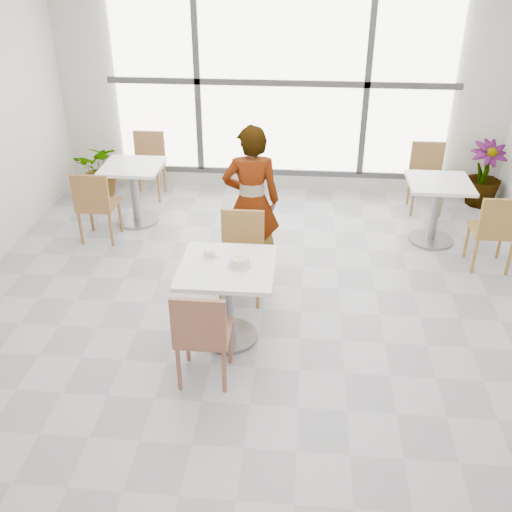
# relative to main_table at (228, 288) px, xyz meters

# --- Properties ---
(floor) EXTENTS (7.00, 7.00, 0.00)m
(floor) POSITION_rel_main_table_xyz_m (0.27, 0.04, -0.52)
(floor) COLOR #9E9EA5
(floor) RESTS_ON ground
(wall_back) EXTENTS (6.00, 0.00, 6.00)m
(wall_back) POSITION_rel_main_table_xyz_m (0.27, 3.54, 0.98)
(wall_back) COLOR silver
(wall_back) RESTS_ON ground
(window) EXTENTS (4.60, 0.07, 2.52)m
(window) POSITION_rel_main_table_xyz_m (0.27, 3.47, 0.98)
(window) COLOR white
(window) RESTS_ON ground
(main_table) EXTENTS (0.80, 0.80, 0.75)m
(main_table) POSITION_rel_main_table_xyz_m (0.00, 0.00, 0.00)
(main_table) COLOR white
(main_table) RESTS_ON ground
(chair_near) EXTENTS (0.42, 0.42, 0.87)m
(chair_near) POSITION_rel_main_table_xyz_m (-0.12, -0.61, -0.02)
(chair_near) COLOR #905941
(chair_near) RESTS_ON ground
(chair_far) EXTENTS (0.42, 0.42, 0.87)m
(chair_far) POSITION_rel_main_table_xyz_m (0.04, 0.75, -0.02)
(chair_far) COLOR #9E713C
(chair_far) RESTS_ON ground
(oatmeal_bowl) EXTENTS (0.21, 0.21, 0.09)m
(oatmeal_bowl) POSITION_rel_main_table_xyz_m (0.11, 0.00, 0.27)
(oatmeal_bowl) COLOR silver
(oatmeal_bowl) RESTS_ON main_table
(coffee_cup) EXTENTS (0.16, 0.13, 0.07)m
(coffee_cup) POSITION_rel_main_table_xyz_m (-0.18, 0.13, 0.26)
(coffee_cup) COLOR white
(coffee_cup) RESTS_ON main_table
(person) EXTENTS (0.63, 0.46, 1.60)m
(person) POSITION_rel_main_table_xyz_m (0.09, 1.21, 0.28)
(person) COLOR black
(person) RESTS_ON ground
(bg_table_left) EXTENTS (0.70, 0.70, 0.75)m
(bg_table_left) POSITION_rel_main_table_xyz_m (-1.46, 2.29, -0.04)
(bg_table_left) COLOR white
(bg_table_left) RESTS_ON ground
(bg_table_right) EXTENTS (0.70, 0.70, 0.75)m
(bg_table_right) POSITION_rel_main_table_xyz_m (2.14, 2.08, -0.04)
(bg_table_right) COLOR white
(bg_table_right) RESTS_ON ground
(bg_chair_left_near) EXTENTS (0.42, 0.42, 0.87)m
(bg_chair_left_near) POSITION_rel_main_table_xyz_m (-1.76, 1.73, -0.02)
(bg_chair_left_near) COLOR olive
(bg_chair_left_near) RESTS_ON ground
(bg_chair_left_far) EXTENTS (0.42, 0.42, 0.87)m
(bg_chair_left_far) POSITION_rel_main_table_xyz_m (-1.50, 3.17, -0.02)
(bg_chair_left_far) COLOR #A47446
(bg_chair_left_far) RESTS_ON ground
(bg_chair_right_near) EXTENTS (0.42, 0.42, 0.87)m
(bg_chair_right_near) POSITION_rel_main_table_xyz_m (2.63, 1.45, -0.02)
(bg_chair_right_near) COLOR olive
(bg_chair_right_near) RESTS_ON ground
(bg_chair_right_far) EXTENTS (0.42, 0.42, 0.87)m
(bg_chair_right_far) POSITION_rel_main_table_xyz_m (2.19, 3.03, -0.02)
(bg_chair_right_far) COLOR olive
(bg_chair_right_far) RESTS_ON ground
(plant_left) EXTENTS (0.68, 0.59, 0.75)m
(plant_left) POSITION_rel_main_table_xyz_m (-2.13, 3.09, -0.15)
(plant_left) COLOR #547B42
(plant_left) RESTS_ON ground
(plant_right) EXTENTS (0.51, 0.51, 0.86)m
(plant_right) POSITION_rel_main_table_xyz_m (2.97, 3.22, -0.09)
(plant_right) COLOR #397E3C
(plant_right) RESTS_ON ground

